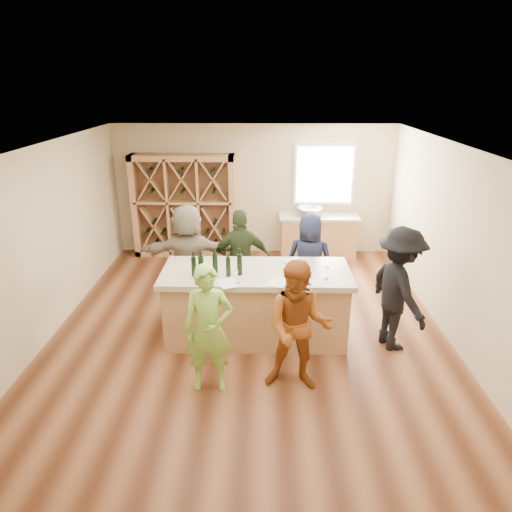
{
  "coord_description": "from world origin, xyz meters",
  "views": [
    {
      "loc": [
        0.21,
        -6.24,
        3.65
      ],
      "look_at": [
        0.1,
        0.2,
        1.15
      ],
      "focal_mm": 32.0,
      "sensor_mm": 36.0,
      "label": 1
    }
  ],
  "objects_px": {
    "wine_bottle_c": "(215,263)",
    "wine_bottle_e": "(240,264)",
    "person_near_right": "(299,327)",
    "tasting_counter_base": "(256,306)",
    "wine_bottle_a": "(194,267)",
    "wine_bottle_d": "(228,267)",
    "person_far_right": "(309,261)",
    "wine_bottle_b": "(201,267)",
    "person_near_left": "(209,329)",
    "person_far_left": "(189,256)",
    "sink": "(310,211)",
    "wine_rack": "(184,206)",
    "person_server": "(398,289)",
    "person_far_mid": "(241,260)"
  },
  "relations": [
    {
      "from": "wine_bottle_c",
      "to": "wine_bottle_e",
      "type": "height_order",
      "value": "wine_bottle_c"
    },
    {
      "from": "person_near_right",
      "to": "tasting_counter_base",
      "type": "bearing_deg",
      "value": 121.68
    },
    {
      "from": "wine_bottle_a",
      "to": "person_near_right",
      "type": "relative_size",
      "value": 0.16
    },
    {
      "from": "wine_bottle_d",
      "to": "person_far_right",
      "type": "relative_size",
      "value": 0.17
    },
    {
      "from": "wine_bottle_a",
      "to": "wine_bottle_d",
      "type": "xyz_separation_m",
      "value": [
        0.48,
        0.0,
        -0.0
      ]
    },
    {
      "from": "wine_bottle_c",
      "to": "tasting_counter_base",
      "type": "bearing_deg",
      "value": 10.8
    },
    {
      "from": "wine_bottle_b",
      "to": "person_near_left",
      "type": "xyz_separation_m",
      "value": [
        0.2,
        -0.96,
        -0.41
      ]
    },
    {
      "from": "wine_bottle_c",
      "to": "person_far_left",
      "type": "xyz_separation_m",
      "value": [
        -0.57,
        1.13,
        -0.34
      ]
    },
    {
      "from": "sink",
      "to": "person_near_left",
      "type": "bearing_deg",
      "value": -109.61
    },
    {
      "from": "tasting_counter_base",
      "to": "wine_bottle_e",
      "type": "distance_m",
      "value": 0.78
    },
    {
      "from": "person_near_right",
      "to": "wine_rack",
      "type": "bearing_deg",
      "value": 122.14
    },
    {
      "from": "wine_bottle_c",
      "to": "person_server",
      "type": "height_order",
      "value": "person_server"
    },
    {
      "from": "person_far_right",
      "to": "wine_bottle_a",
      "type": "bearing_deg",
      "value": 49.24
    },
    {
      "from": "wine_bottle_c",
      "to": "wine_bottle_d",
      "type": "height_order",
      "value": "wine_bottle_c"
    },
    {
      "from": "person_far_mid",
      "to": "person_far_left",
      "type": "bearing_deg",
      "value": -11.09
    },
    {
      "from": "wine_rack",
      "to": "wine_bottle_e",
      "type": "bearing_deg",
      "value": -69.09
    },
    {
      "from": "person_near_left",
      "to": "person_far_mid",
      "type": "relative_size",
      "value": 0.96
    },
    {
      "from": "wine_bottle_a",
      "to": "person_near_left",
      "type": "height_order",
      "value": "person_near_left"
    },
    {
      "from": "person_far_left",
      "to": "person_far_mid",
      "type": "bearing_deg",
      "value": 173.93
    },
    {
      "from": "wine_bottle_e",
      "to": "person_far_mid",
      "type": "distance_m",
      "value": 1.17
    },
    {
      "from": "wine_bottle_a",
      "to": "person_far_right",
      "type": "relative_size",
      "value": 0.17
    },
    {
      "from": "wine_bottle_a",
      "to": "person_far_left",
      "type": "height_order",
      "value": "person_far_left"
    },
    {
      "from": "wine_bottle_a",
      "to": "person_server",
      "type": "bearing_deg",
      "value": -0.48
    },
    {
      "from": "wine_bottle_d",
      "to": "person_far_right",
      "type": "height_order",
      "value": "person_far_right"
    },
    {
      "from": "sink",
      "to": "person_far_right",
      "type": "distance_m",
      "value": 2.38
    },
    {
      "from": "wine_bottle_e",
      "to": "person_far_left",
      "type": "xyz_separation_m",
      "value": [
        -0.92,
        1.16,
        -0.34
      ]
    },
    {
      "from": "wine_bottle_c",
      "to": "person_far_left",
      "type": "bearing_deg",
      "value": 116.66
    },
    {
      "from": "wine_rack",
      "to": "person_near_right",
      "type": "xyz_separation_m",
      "value": [
        2.15,
        -4.66,
        -0.25
      ]
    },
    {
      "from": "person_near_left",
      "to": "person_far_right",
      "type": "height_order",
      "value": "person_near_left"
    },
    {
      "from": "wine_rack",
      "to": "person_near_left",
      "type": "xyz_separation_m",
      "value": [
        1.05,
        -4.69,
        -0.27
      ]
    },
    {
      "from": "wine_bottle_b",
      "to": "person_server",
      "type": "xyz_separation_m",
      "value": [
        2.75,
        0.04,
        -0.33
      ]
    },
    {
      "from": "wine_bottle_c",
      "to": "wine_bottle_d",
      "type": "distance_m",
      "value": 0.21
    },
    {
      "from": "wine_rack",
      "to": "wine_bottle_b",
      "type": "distance_m",
      "value": 3.83
    },
    {
      "from": "wine_bottle_e",
      "to": "person_near_right",
      "type": "height_order",
      "value": "person_near_right"
    },
    {
      "from": "wine_bottle_a",
      "to": "person_far_left",
      "type": "relative_size",
      "value": 0.16
    },
    {
      "from": "wine_rack",
      "to": "person_far_left",
      "type": "height_order",
      "value": "wine_rack"
    },
    {
      "from": "tasting_counter_base",
      "to": "wine_bottle_c",
      "type": "distance_m",
      "value": 0.94
    },
    {
      "from": "wine_rack",
      "to": "wine_bottle_d",
      "type": "distance_m",
      "value": 3.87
    },
    {
      "from": "person_server",
      "to": "person_near_left",
      "type": "bearing_deg",
      "value": 94.27
    },
    {
      "from": "wine_bottle_e",
      "to": "wine_bottle_a",
      "type": "bearing_deg",
      "value": -174.67
    },
    {
      "from": "wine_bottle_b",
      "to": "person_far_right",
      "type": "height_order",
      "value": "person_far_right"
    },
    {
      "from": "wine_bottle_c",
      "to": "person_far_mid",
      "type": "bearing_deg",
      "value": 73.75
    },
    {
      "from": "wine_bottle_c",
      "to": "wine_bottle_e",
      "type": "bearing_deg",
      "value": -5.0
    },
    {
      "from": "person_server",
      "to": "wine_bottle_e",
      "type": "bearing_deg",
      "value": 70.78
    },
    {
      "from": "tasting_counter_base",
      "to": "person_far_mid",
      "type": "distance_m",
      "value": 1.06
    },
    {
      "from": "wine_bottle_e",
      "to": "person_far_left",
      "type": "relative_size",
      "value": 0.17
    },
    {
      "from": "wine_bottle_b",
      "to": "sink",
      "type": "bearing_deg",
      "value": 63.24
    },
    {
      "from": "tasting_counter_base",
      "to": "wine_bottle_b",
      "type": "xyz_separation_m",
      "value": [
        -0.75,
        -0.26,
        0.74
      ]
    },
    {
      "from": "sink",
      "to": "wine_bottle_e",
      "type": "distance_m",
      "value": 3.79
    },
    {
      "from": "person_near_left",
      "to": "wine_rack",
      "type": "bearing_deg",
      "value": 97.54
    }
  ]
}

